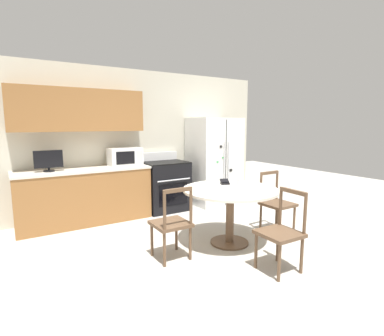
% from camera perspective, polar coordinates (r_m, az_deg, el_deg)
% --- Properties ---
extents(ground_plane, '(14.00, 14.00, 0.00)m').
position_cam_1_polar(ground_plane, '(3.85, 7.02, -16.55)').
color(ground_plane, '#B2ADA3').
extents(back_wall, '(5.20, 0.44, 2.60)m').
position_cam_1_polar(back_wall, '(5.63, -12.18, 6.39)').
color(back_wall, beige).
rests_on(back_wall, ground_plane).
extents(kitchen_counter, '(2.09, 0.64, 0.90)m').
position_cam_1_polar(kitchen_counter, '(5.23, -19.63, -5.01)').
color(kitchen_counter, '#936033').
rests_on(kitchen_counter, ground_plane).
extents(refrigerator, '(0.93, 0.81, 1.74)m').
position_cam_1_polar(refrigerator, '(6.11, 4.18, 1.31)').
color(refrigerator, white).
rests_on(refrigerator, ground_plane).
extents(oven_range, '(0.80, 0.68, 1.08)m').
position_cam_1_polar(oven_range, '(5.68, -5.11, -3.34)').
color(oven_range, black).
rests_on(oven_range, ground_plane).
extents(microwave, '(0.55, 0.35, 0.31)m').
position_cam_1_polar(microwave, '(5.35, -12.65, 2.12)').
color(microwave, white).
rests_on(microwave, kitchen_counter).
extents(countertop_tv, '(0.41, 0.16, 0.33)m').
position_cam_1_polar(countertop_tv, '(5.03, -25.68, 1.36)').
color(countertop_tv, black).
rests_on(countertop_tv, kitchen_counter).
extents(dining_table, '(1.28, 1.28, 0.77)m').
position_cam_1_polar(dining_table, '(4.07, 7.29, -5.78)').
color(dining_table, beige).
rests_on(dining_table, ground_plane).
extents(dining_chair_left, '(0.42, 0.42, 0.90)m').
position_cam_1_polar(dining_chair_left, '(3.65, -3.88, -10.59)').
color(dining_chair_left, brown).
rests_on(dining_chair_left, ground_plane).
extents(dining_chair_right, '(0.42, 0.42, 0.90)m').
position_cam_1_polar(dining_chair_right, '(4.71, 15.77, -6.50)').
color(dining_chair_right, brown).
rests_on(dining_chair_right, ground_plane).
extents(dining_chair_near, '(0.43, 0.43, 0.90)m').
position_cam_1_polar(dining_chair_near, '(3.51, 16.63, -11.71)').
color(dining_chair_near, brown).
rests_on(dining_chair_near, ground_plane).
extents(candle_glass, '(0.09, 0.09, 0.08)m').
position_cam_1_polar(candle_glass, '(4.31, 9.23, -2.68)').
color(candle_glass, silver).
rests_on(candle_glass, dining_table).
extents(wallet, '(0.16, 0.16, 0.07)m').
position_cam_1_polar(wallet, '(4.32, 6.24, -2.71)').
color(wallet, black).
rests_on(wallet, dining_table).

